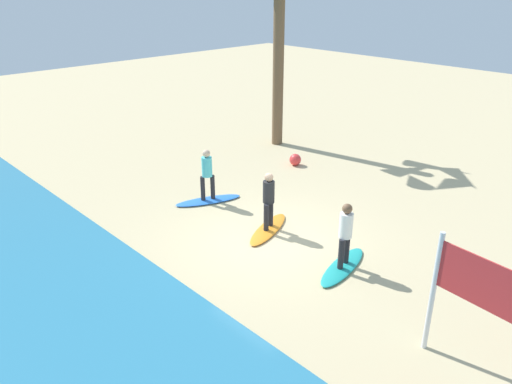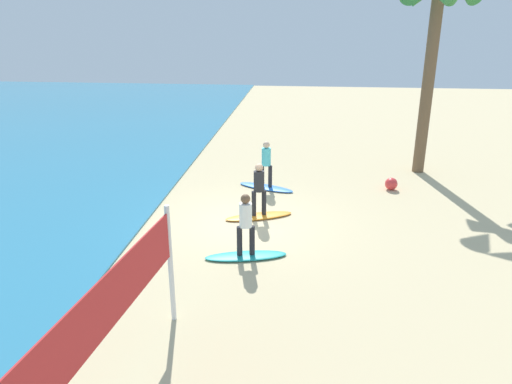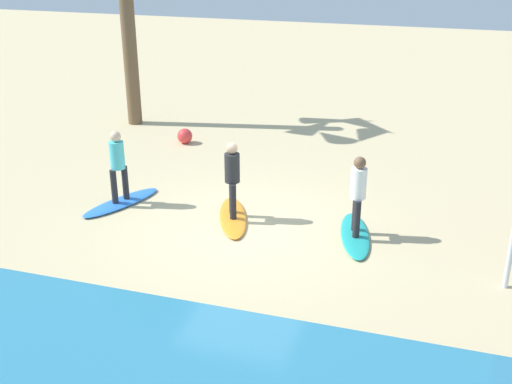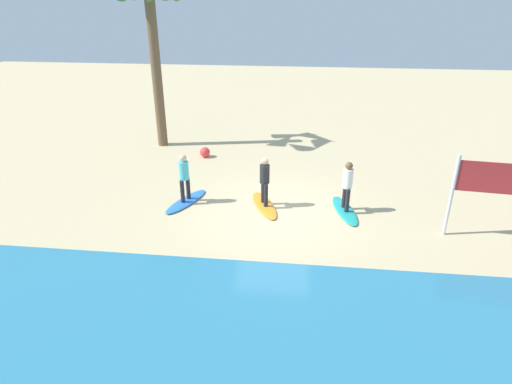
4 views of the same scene
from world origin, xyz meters
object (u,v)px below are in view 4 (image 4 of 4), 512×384
surfer_teal (347,183)px  surfboard_blue (186,201)px  surfboard_orange (264,205)px  surfer_blue (184,174)px  surfer_orange (265,178)px  palm_tree (150,4)px  beach_ball (205,152)px  surfboard_teal (345,210)px

surfer_teal → surfboard_blue: size_ratio=0.78×
surfboard_orange → surfer_blue: size_ratio=1.28×
surfer_orange → palm_tree: size_ratio=0.22×
palm_tree → beach_ball: 6.43m
surfboard_orange → surfer_orange: size_ratio=1.28×
surfboard_teal → palm_tree: palm_tree is taller
surfer_blue → surfer_teal: bearing=179.2°
surfboard_orange → surfer_blue: (2.67, 0.00, 0.99)m
surfer_orange → surfer_teal: bearing=178.3°
surfboard_blue → surfer_teal: bearing=111.0°
surfboard_orange → palm_tree: bearing=-159.3°
surfboard_blue → beach_ball: 4.45m
surfer_teal → beach_ball: bearing=-38.6°
surfer_teal → surfboard_blue: surfer_teal is taller
surfboard_teal → surfer_blue: 5.41m
surfer_orange → beach_ball: 5.42m
surfer_teal → surfboard_orange: surfer_teal is taller
surfboard_blue → surfer_blue: 0.99m
surfer_teal → palm_tree: palm_tree is taller
surfer_teal → palm_tree: (7.96, -5.92, 5.02)m
surfboard_blue → beach_ball: size_ratio=4.79×
surfer_orange → palm_tree: bearing=-47.7°
surfboard_blue → beach_ball: beach_ball is taller
surfboard_blue → surfboard_orange: bearing=111.9°
palm_tree → surfer_blue: bearing=114.4°
surfboard_orange → palm_tree: size_ratio=0.28×
beach_ball → surfer_orange: bearing=124.1°
surfer_teal → surfer_orange: same height
surfer_orange → beach_ball: bearing=-55.9°
surfboard_orange → surfer_orange: bearing=23.3°
surfboard_teal → surfboard_orange: bearing=-104.6°
surfboard_orange → surfer_orange: 0.99m
surfer_teal → surfboard_orange: 2.82m
beach_ball → surfer_teal: bearing=141.4°
palm_tree → surfboard_teal: bearing=143.4°
surfboard_teal → surfboard_orange: size_ratio=1.00×
surfer_blue → palm_tree: 8.14m
surfboard_blue → palm_tree: bearing=-133.8°
surfer_orange → palm_tree: (5.32, -5.84, 5.02)m
surfboard_orange → beach_ball: size_ratio=4.79×
surfer_orange → surfboard_blue: bearing=0.1°
surfboard_teal → surfboard_orange: 2.64m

